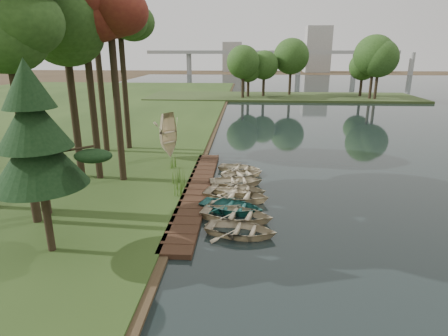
# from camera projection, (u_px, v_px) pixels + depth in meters

# --- Properties ---
(ground) EXTENTS (300.00, 300.00, 0.00)m
(ground) POSITION_uv_depth(u_px,v_px,m) (222.00, 194.00, 23.66)
(ground) COLOR #3D2F1D
(boardwalk) EXTENTS (1.60, 16.00, 0.30)m
(boardwalk) POSITION_uv_depth(u_px,v_px,m) (197.00, 191.00, 23.71)
(boardwalk) COLOR #342014
(boardwalk) RESTS_ON ground
(peninsula) EXTENTS (50.00, 14.00, 0.45)m
(peninsula) POSITION_uv_depth(u_px,v_px,m) (281.00, 97.00, 70.73)
(peninsula) COLOR #31421D
(peninsula) RESTS_ON ground
(far_trees) EXTENTS (45.60, 5.60, 8.80)m
(far_trees) POSITION_uv_depth(u_px,v_px,m) (265.00, 63.00, 69.06)
(far_trees) COLOR black
(far_trees) RESTS_ON peninsula
(bridge) EXTENTS (95.90, 4.00, 8.60)m
(bridge) POSITION_uv_depth(u_px,v_px,m) (277.00, 55.00, 135.06)
(bridge) COLOR #A5A5A0
(bridge) RESTS_ON ground
(building_a) EXTENTS (10.00, 8.00, 18.00)m
(building_a) POSITION_uv_depth(u_px,v_px,m) (318.00, 49.00, 152.51)
(building_a) COLOR #A5A5A0
(building_a) RESTS_ON ground
(building_b) EXTENTS (8.00, 8.00, 12.00)m
(building_b) POSITION_uv_depth(u_px,v_px,m) (232.00, 57.00, 160.17)
(building_b) COLOR #A5A5A0
(building_b) RESTS_ON ground
(rowboat_0) EXTENTS (3.97, 3.21, 0.73)m
(rowboat_0) POSITION_uv_depth(u_px,v_px,m) (241.00, 228.00, 18.15)
(rowboat_0) COLOR #C8B791
(rowboat_0) RESTS_ON water
(rowboat_1) EXTENTS (4.44, 3.64, 0.80)m
(rowboat_1) POSITION_uv_depth(u_px,v_px,m) (237.00, 213.00, 19.73)
(rowboat_1) COLOR #C8B791
(rowboat_1) RESTS_ON water
(rowboat_2) EXTENTS (4.27, 3.62, 0.75)m
(rowboat_2) POSITION_uv_depth(u_px,v_px,m) (232.00, 205.00, 20.82)
(rowboat_2) COLOR #2D7D75
(rowboat_2) RESTS_ON water
(rowboat_3) EXTENTS (4.61, 3.81, 0.83)m
(rowboat_3) POSITION_uv_depth(u_px,v_px,m) (236.00, 194.00, 22.38)
(rowboat_3) COLOR #C8B791
(rowboat_3) RESTS_ON water
(rowboat_4) EXTENTS (3.97, 3.16, 0.74)m
(rowboat_4) POSITION_uv_depth(u_px,v_px,m) (238.00, 188.00, 23.38)
(rowboat_4) COLOR #C8B791
(rowboat_4) RESTS_ON water
(rowboat_5) EXTENTS (3.88, 3.01, 0.74)m
(rowboat_5) POSITION_uv_depth(u_px,v_px,m) (236.00, 180.00, 24.83)
(rowboat_5) COLOR #C8B791
(rowboat_5) RESTS_ON water
(rowboat_6) EXTENTS (3.74, 3.31, 0.64)m
(rowboat_6) POSITION_uv_depth(u_px,v_px,m) (243.00, 173.00, 26.48)
(rowboat_6) COLOR #C8B791
(rowboat_6) RESTS_ON water
(rowboat_7) EXTENTS (3.59, 2.94, 0.65)m
(rowboat_7) POSITION_uv_depth(u_px,v_px,m) (239.00, 167.00, 27.80)
(rowboat_7) COLOR #C8B791
(rowboat_7) RESTS_ON water
(stored_rowboat) EXTENTS (4.54, 4.26, 0.76)m
(stored_rowboat) POSITION_uv_depth(u_px,v_px,m) (169.00, 153.00, 30.41)
(stored_rowboat) COLOR #C8B791
(stored_rowboat) RESTS_ON bank
(tree_0) EXTENTS (4.15, 4.15, 11.42)m
(tree_0) POSITION_uv_depth(u_px,v_px,m) (5.00, 23.00, 16.32)
(tree_0) COLOR black
(tree_0) RESTS_ON bank
(tree_2) EXTENTS (3.59, 3.59, 11.54)m
(tree_2) POSITION_uv_depth(u_px,v_px,m) (110.00, 26.00, 22.43)
(tree_2) COLOR black
(tree_2) RESTS_ON bank
(tree_4) EXTENTS (4.81, 4.81, 11.97)m
(tree_4) POSITION_uv_depth(u_px,v_px,m) (84.00, 25.00, 22.78)
(tree_4) COLOR black
(tree_4) RESTS_ON bank
(tree_5) EXTENTS (5.80, 5.80, 14.66)m
(tree_5) POSITION_uv_depth(u_px,v_px,m) (92.00, 0.00, 29.02)
(tree_5) COLOR black
(tree_5) RESTS_ON bank
(tree_6) EXTENTS (4.09, 4.09, 12.47)m
(tree_6) POSITION_uv_depth(u_px,v_px,m) (120.00, 22.00, 30.43)
(tree_6) COLOR black
(tree_6) RESTS_ON bank
(pine_tree) EXTENTS (3.80, 3.80, 8.12)m
(pine_tree) POSITION_uv_depth(u_px,v_px,m) (35.00, 137.00, 14.90)
(pine_tree) COLOR black
(pine_tree) RESTS_ON bank
(reeds_0) EXTENTS (0.60, 0.60, 0.89)m
(reeds_0) POSITION_uv_depth(u_px,v_px,m) (178.00, 188.00, 22.54)
(reeds_0) COLOR #3F661E
(reeds_0) RESTS_ON bank
(reeds_1) EXTENTS (0.60, 0.60, 1.12)m
(reeds_1) POSITION_uv_depth(u_px,v_px,m) (181.00, 180.00, 23.53)
(reeds_1) COLOR #3F661E
(reeds_1) RESTS_ON bank
(reeds_2) EXTENTS (0.60, 0.60, 1.08)m
(reeds_2) POSITION_uv_depth(u_px,v_px,m) (176.00, 176.00, 24.45)
(reeds_2) COLOR #3F661E
(reeds_2) RESTS_ON bank
(reeds_3) EXTENTS (0.60, 0.60, 0.96)m
(reeds_3) POSITION_uv_depth(u_px,v_px,m) (174.00, 162.00, 27.72)
(reeds_3) COLOR #3F661E
(reeds_3) RESTS_ON bank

